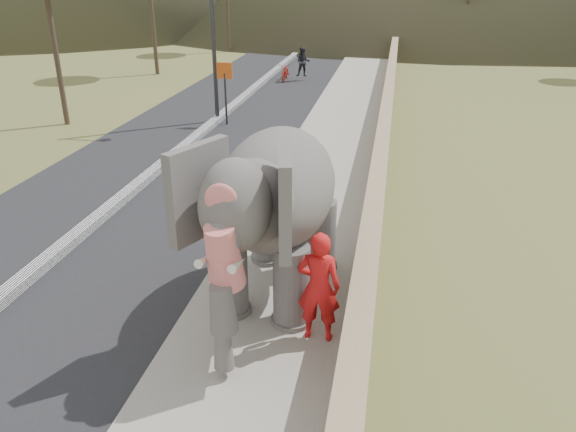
# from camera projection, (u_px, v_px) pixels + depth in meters

# --- Properties ---
(ground) EXTENTS (160.00, 160.00, 0.00)m
(ground) POSITION_uv_depth(u_px,v_px,m) (251.00, 367.00, 8.84)
(ground) COLOR olive
(ground) RESTS_ON ground
(road) EXTENTS (7.00, 120.00, 0.03)m
(road) POSITION_uv_depth(u_px,v_px,m) (179.00, 154.00, 18.64)
(road) COLOR black
(road) RESTS_ON ground
(median) EXTENTS (0.35, 120.00, 0.22)m
(median) POSITION_uv_depth(u_px,v_px,m) (179.00, 151.00, 18.60)
(median) COLOR black
(median) RESTS_ON ground
(walkway) EXTENTS (3.00, 120.00, 0.15)m
(walkway) POSITION_uv_depth(u_px,v_px,m) (328.00, 161.00, 17.76)
(walkway) COLOR #9E9687
(walkway) RESTS_ON ground
(parapet) EXTENTS (0.30, 120.00, 1.10)m
(parapet) POSITION_uv_depth(u_px,v_px,m) (382.00, 150.00, 17.29)
(parapet) COLOR tan
(parapet) RESTS_ON ground
(signboard) EXTENTS (0.60, 0.08, 2.40)m
(signboard) POSITION_uv_depth(u_px,v_px,m) (225.00, 83.00, 21.38)
(signboard) COLOR #2D2D33
(signboard) RESTS_ON ground
(elephant_and_man) EXTENTS (2.69, 4.67, 3.23)m
(elephant_and_man) POSITION_uv_depth(u_px,v_px,m) (279.00, 211.00, 10.05)
(elephant_and_man) COLOR #67615D
(elephant_and_man) RESTS_ON ground
(motorcyclist) EXTENTS (1.67, 1.76, 1.78)m
(motorcyclist) POSITION_uv_depth(u_px,v_px,m) (292.00, 68.00, 30.01)
(motorcyclist) COLOR maroon
(motorcyclist) RESTS_ON ground
(trees) EXTENTS (48.30, 44.50, 7.89)m
(trees) POSITION_uv_depth(u_px,v_px,m) (369.00, 3.00, 32.71)
(trees) COLOR #473828
(trees) RESTS_ON ground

